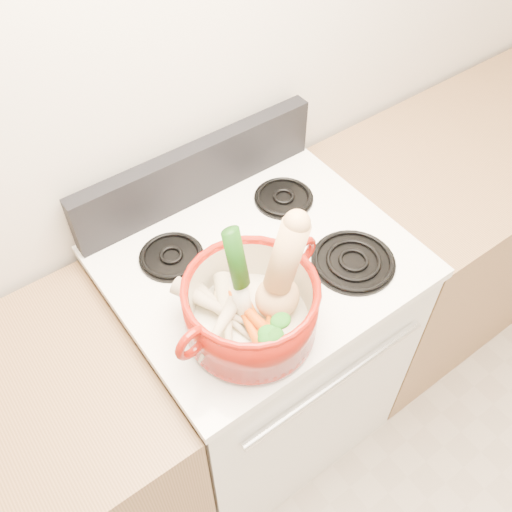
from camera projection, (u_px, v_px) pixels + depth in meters
wall_back at (178, 83)px, 1.44m from camera, size 3.50×0.02×2.60m
stove_body at (259, 352)px, 1.90m from camera, size 0.76×0.65×0.92m
cooktop at (260, 262)px, 1.53m from camera, size 0.78×0.67×0.03m
control_backsplash at (197, 172)px, 1.61m from camera, size 0.76×0.05×0.18m
oven_handle at (337, 381)px, 1.48m from camera, size 0.60×0.02×0.02m
counter_right at (471, 218)px, 2.31m from camera, size 1.36×0.65×0.90m
burner_front_left at (236, 333)px, 1.36m from camera, size 0.22×0.22×0.02m
burner_front_right at (353, 261)px, 1.51m from camera, size 0.22×0.22×0.02m
burner_back_left at (171, 256)px, 1.52m from camera, size 0.17×0.17×0.02m
burner_back_right at (284, 197)px, 1.66m from camera, size 0.17×0.17×0.02m
dutch_oven at (251, 308)px, 1.30m from camera, size 0.36×0.36×0.15m
pot_handle_left at (192, 343)px, 1.18m from camera, size 0.09×0.03×0.09m
pot_handle_right at (303, 252)px, 1.34m from camera, size 0.09×0.03×0.09m
squash at (279, 273)px, 1.25m from camera, size 0.18×0.11×0.29m
leek at (241, 279)px, 1.24m from camera, size 0.05×0.11×0.28m
ginger at (231, 291)px, 1.36m from camera, size 0.09×0.07×0.05m
parsnip_0 at (224, 312)px, 1.33m from camera, size 0.07×0.21×0.06m
parsnip_1 at (226, 315)px, 1.31m from camera, size 0.14×0.21×0.06m
parsnip_2 at (212, 303)px, 1.32m from camera, size 0.13×0.21×0.06m
parsnip_3 at (218, 330)px, 1.27m from camera, size 0.17×0.11×0.05m
carrot_0 at (261, 331)px, 1.29m from camera, size 0.09×0.18×0.05m
carrot_1 at (251, 330)px, 1.29m from camera, size 0.06×0.16×0.05m
carrot_2 at (251, 315)px, 1.30m from camera, size 0.05×0.20×0.05m
carrot_3 at (268, 335)px, 1.27m from camera, size 0.11×0.12×0.04m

